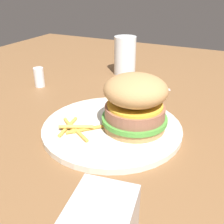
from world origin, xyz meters
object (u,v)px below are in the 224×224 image
object	(u,v)px
drink_glass	(125,58)
salt_shaker	(39,77)
fork	(139,89)
napkin	(139,90)
sandwich	(135,102)
fries_pile	(76,128)
plate	(112,128)

from	to	relation	value
drink_glass	salt_shaker	world-z (taller)	drink_glass
fork	salt_shaker	xyz separation A→B (m)	(0.09, -0.27, 0.02)
napkin	sandwich	bearing A→B (deg)	17.99
drink_glass	napkin	bearing A→B (deg)	39.05
fries_pile	napkin	size ratio (longest dim) A/B	0.86
napkin	drink_glass	size ratio (longest dim) A/B	0.93
fork	drink_glass	xyz separation A→B (m)	(-0.12, -0.10, 0.05)
fries_pile	drink_glass	bearing A→B (deg)	-170.35
sandwich	drink_glass	distance (m)	0.37
sandwich	fries_pile	world-z (taller)	sandwich
plate	salt_shaker	bearing A→B (deg)	-114.20
plate	napkin	bearing A→B (deg)	-173.37
fries_pile	salt_shaker	distance (m)	0.30
sandwich	salt_shaker	xyz separation A→B (m)	(-0.12, -0.34, -0.04)
fries_pile	napkin	bearing A→B (deg)	173.92
plate	salt_shaker	world-z (taller)	salt_shaker
napkin	fork	size ratio (longest dim) A/B	0.69
sandwich	fries_pile	distance (m)	0.13
sandwich	fork	world-z (taller)	sandwich
plate	napkin	xyz separation A→B (m)	(-0.23, -0.03, -0.01)
fork	napkin	bearing A→B (deg)	119.25
plate	sandwich	bearing A→B (deg)	105.98
sandwich	salt_shaker	distance (m)	0.36
sandwich	drink_glass	xyz separation A→B (m)	(-0.33, -0.17, -0.01)
sandwich	drink_glass	bearing A→B (deg)	-153.53
plate	sandwich	size ratio (longest dim) A/B	2.18
salt_shaker	napkin	bearing A→B (deg)	109.33
sandwich	napkin	world-z (taller)	sandwich
napkin	drink_glass	bearing A→B (deg)	-140.95
napkin	fork	xyz separation A→B (m)	(0.00, -0.00, 0.00)
plate	fork	world-z (taller)	plate
fries_pile	drink_glass	world-z (taller)	drink_glass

